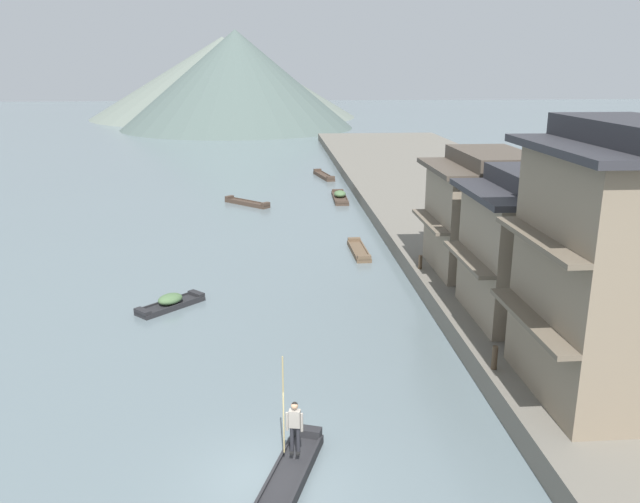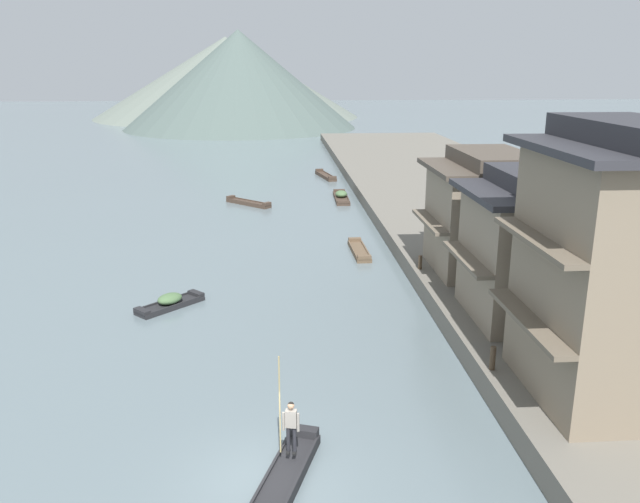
% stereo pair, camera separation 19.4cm
% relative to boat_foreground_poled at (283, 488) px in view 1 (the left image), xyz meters
% --- Properties ---
extents(ground_plane, '(400.00, 400.00, 0.00)m').
position_rel_boat_foreground_poled_xyz_m(ground_plane, '(-0.31, 0.62, -0.17)').
color(ground_plane, slate).
extents(riverbank_right, '(18.00, 110.00, 0.94)m').
position_rel_boat_foreground_poled_xyz_m(riverbank_right, '(16.15, 30.62, 0.30)').
color(riverbank_right, '#6B665B').
rests_on(riverbank_right, ground).
extents(boat_foreground_poled, '(2.57, 5.28, 0.54)m').
position_rel_boat_foreground_poled_xyz_m(boat_foreground_poled, '(0.00, 0.00, 0.00)').
color(boat_foreground_poled, '#232326').
rests_on(boat_foreground_poled, ground).
extents(boatman_person, '(0.57, 0.30, 3.04)m').
position_rel_boat_foreground_poled_xyz_m(boatman_person, '(0.34, 1.08, 1.37)').
color(boatman_person, black).
rests_on(boatman_person, boat_foreground_poled).
extents(boat_moored_nearest, '(0.99, 4.37, 0.44)m').
position_rel_boat_foreground_poled_xyz_m(boat_moored_nearest, '(5.14, 22.83, -0.03)').
color(boat_moored_nearest, brown).
rests_on(boat_moored_nearest, ground).
extents(boat_moored_second, '(3.14, 3.15, 0.69)m').
position_rel_boat_foreground_poled_xyz_m(boat_moored_second, '(-5.12, 14.29, 0.08)').
color(boat_moored_second, '#232326').
rests_on(boat_moored_second, ground).
extents(boat_moored_third, '(1.27, 5.41, 0.78)m').
position_rel_boat_foreground_poled_xyz_m(boat_moored_third, '(5.69, 39.25, 0.09)').
color(boat_moored_third, '#423328').
rests_on(boat_moored_third, ground).
extents(boat_moored_far, '(1.90, 5.31, 0.53)m').
position_rel_boat_foreground_poled_xyz_m(boat_moored_far, '(5.21, 50.60, -0.00)').
color(boat_moored_far, '#423328').
rests_on(boat_moored_far, ground).
extents(boat_midriver_drifting, '(3.88, 3.78, 0.49)m').
position_rel_boat_foreground_poled_xyz_m(boat_midriver_drifting, '(-2.26, 37.65, -0.01)').
color(boat_midriver_drifting, '#423328').
rests_on(boat_midriver_drifting, ground).
extents(house_waterfront_nearest, '(6.04, 6.41, 8.74)m').
position_rel_boat_foreground_poled_xyz_m(house_waterfront_nearest, '(10.61, 3.14, 5.07)').
color(house_waterfront_nearest, '#7F705B').
rests_on(house_waterfront_nearest, riverbank_right).
extents(house_waterfront_second, '(6.47, 5.95, 6.14)m').
position_rel_boat_foreground_poled_xyz_m(house_waterfront_second, '(10.83, 9.75, 3.78)').
color(house_waterfront_second, gray).
rests_on(house_waterfront_second, riverbank_right).
extents(house_waterfront_tall, '(6.58, 6.11, 6.14)m').
position_rel_boat_foreground_poled_xyz_m(house_waterfront_tall, '(10.89, 16.26, 3.78)').
color(house_waterfront_tall, gray).
rests_on(house_waterfront_tall, riverbank_right).
extents(mooring_post_dock_near, '(0.20, 0.20, 0.86)m').
position_rel_boat_foreground_poled_xyz_m(mooring_post_dock_near, '(7.50, 5.00, 1.20)').
color(mooring_post_dock_near, '#473828').
rests_on(mooring_post_dock_near, riverbank_right).
extents(mooring_post_dock_mid, '(0.20, 0.20, 0.72)m').
position_rel_boat_foreground_poled_xyz_m(mooring_post_dock_mid, '(7.50, 16.53, 1.13)').
color(mooring_post_dock_mid, '#473828').
rests_on(mooring_post_dock_mid, riverbank_right).
extents(hill_far_west, '(42.37, 42.37, 17.33)m').
position_rel_boat_foreground_poled_xyz_m(hill_far_west, '(-6.22, 106.22, 8.49)').
color(hill_far_west, '#4C5B56').
rests_on(hill_far_west, ground).
extents(hill_far_centre, '(58.11, 58.11, 17.12)m').
position_rel_boat_foreground_poled_xyz_m(hill_far_centre, '(-10.37, 132.50, 8.39)').
color(hill_far_centre, slate).
rests_on(hill_far_centre, ground).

